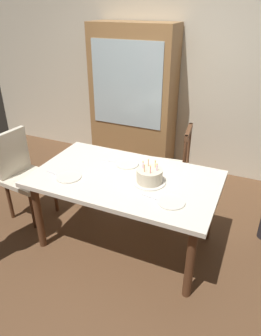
# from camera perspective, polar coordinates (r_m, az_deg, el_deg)

# --- Properties ---
(ground) EXTENTS (6.40, 6.40, 0.00)m
(ground) POSITION_cam_1_polar(r_m,az_deg,el_deg) (3.18, -0.84, -13.24)
(ground) COLOR brown
(back_wall) EXTENTS (6.40, 0.10, 2.60)m
(back_wall) POSITION_cam_1_polar(r_m,az_deg,el_deg) (4.21, 10.12, 16.85)
(back_wall) COLOR beige
(back_wall) RESTS_ON ground
(dining_table) EXTENTS (1.64, 0.96, 0.74)m
(dining_table) POSITION_cam_1_polar(r_m,az_deg,el_deg) (2.79, -0.94, -3.16)
(dining_table) COLOR silver
(dining_table) RESTS_ON ground
(birthday_cake) EXTENTS (0.28, 0.28, 0.19)m
(birthday_cake) POSITION_cam_1_polar(r_m,az_deg,el_deg) (2.63, 3.52, -1.57)
(birthday_cake) COLOR silver
(birthday_cake) RESTS_ON dining_table
(plate_near_celebrant) EXTENTS (0.22, 0.22, 0.01)m
(plate_near_celebrant) POSITION_cam_1_polar(r_m,az_deg,el_deg) (2.79, -11.30, -1.64)
(plate_near_celebrant) COLOR silver
(plate_near_celebrant) RESTS_ON dining_table
(plate_far_side) EXTENTS (0.22, 0.22, 0.01)m
(plate_far_side) POSITION_cam_1_polar(r_m,az_deg,el_deg) (2.95, -0.63, 0.73)
(plate_far_side) COLOR silver
(plate_far_side) RESTS_ON dining_table
(plate_near_guest) EXTENTS (0.22, 0.22, 0.01)m
(plate_near_guest) POSITION_cam_1_polar(r_m,az_deg,el_deg) (2.43, 7.50, -6.21)
(plate_near_guest) COLOR silver
(plate_near_guest) RESTS_ON dining_table
(fork_near_celebrant) EXTENTS (0.18, 0.05, 0.01)m
(fork_near_celebrant) POSITION_cam_1_polar(r_m,az_deg,el_deg) (2.87, -13.94, -1.03)
(fork_near_celebrant) COLOR silver
(fork_near_celebrant) RESTS_ON dining_table
(fork_far_side) EXTENTS (0.18, 0.04, 0.01)m
(fork_far_side) POSITION_cam_1_polar(r_m,az_deg,el_deg) (3.00, -3.47, 1.19)
(fork_far_side) COLOR silver
(fork_far_side) RESTS_ON dining_table
(fork_near_guest) EXTENTS (0.18, 0.05, 0.01)m
(fork_near_guest) POSITION_cam_1_polar(r_m,az_deg,el_deg) (2.47, 3.94, -5.45)
(fork_near_guest) COLOR silver
(fork_near_guest) RESTS_ON dining_table
(chair_spindle_back) EXTENTS (0.49, 0.49, 0.95)m
(chair_spindle_back) POSITION_cam_1_polar(r_m,az_deg,el_deg) (3.49, 7.24, -0.14)
(chair_spindle_back) COLOR beige
(chair_spindle_back) RESTS_ON ground
(chair_upholstered) EXTENTS (0.48, 0.48, 0.95)m
(chair_upholstered) POSITION_cam_1_polar(r_m,az_deg,el_deg) (3.47, -19.32, -0.43)
(chair_upholstered) COLOR beige
(chair_upholstered) RESTS_ON ground
(china_cabinet) EXTENTS (1.10, 0.45, 1.90)m
(china_cabinet) POSITION_cam_1_polar(r_m,az_deg,el_deg) (4.21, 0.54, 12.40)
(china_cabinet) COLOR #9E7042
(china_cabinet) RESTS_ON ground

